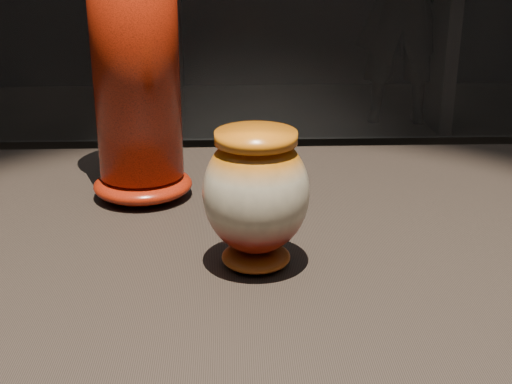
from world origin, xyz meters
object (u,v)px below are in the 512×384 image
at_px(main_vase, 256,194).
at_px(back_shelf, 309,29).
at_px(visitor, 401,1).
at_px(tall_vase, 135,45).

bearing_deg(main_vase, back_shelf, 82.87).
xyz_separation_m(main_vase, visitor, (1.07, 3.89, -0.20)).
relative_size(main_vase, back_shelf, 0.08).
xyz_separation_m(main_vase, back_shelf, (0.47, 3.78, -0.35)).
bearing_deg(tall_vase, main_vase, -55.71).
bearing_deg(visitor, back_shelf, 14.43).
distance_m(main_vase, tall_vase, 0.30).
relative_size(back_shelf, visitor, 1.27).
bearing_deg(visitor, main_vase, 78.16).
distance_m(main_vase, visitor, 4.04).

